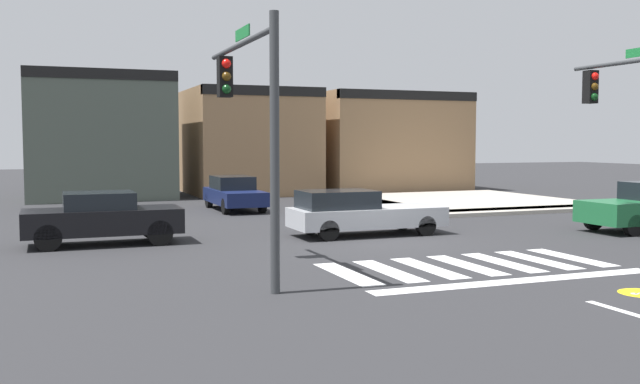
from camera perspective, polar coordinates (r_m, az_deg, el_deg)
name	(u,v)px	position (r m, az deg, el deg)	size (l,w,h in m)	color
ground_plane	(381,240)	(20.81, 4.91, -3.86)	(120.00, 120.00, 0.00)	#2B2B2D
crosswalk_near	(466,265)	(16.93, 11.65, -5.76)	(6.58, 2.80, 0.01)	silver
curb_corner_northeast	(457,202)	(33.11, 10.96, -0.82)	(10.00, 10.60, 0.15)	#B2AA9E
storefront_row	(263,140)	(39.36, -4.60, 4.18)	(23.80, 6.84, 6.25)	#4C564C
traffic_signal_southwest	(248,101)	(15.08, -5.78, 7.31)	(0.32, 5.09, 5.31)	#383A3D
car_silver	(359,213)	(21.69, 3.18, -1.66)	(4.71, 1.79, 1.40)	#B7BABF
car_black	(102,218)	(20.65, -17.09, -1.98)	(4.24, 1.76, 1.47)	black
car_navy	(234,193)	(29.85, -6.93, -0.08)	(1.72, 4.47, 1.41)	#141E4C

